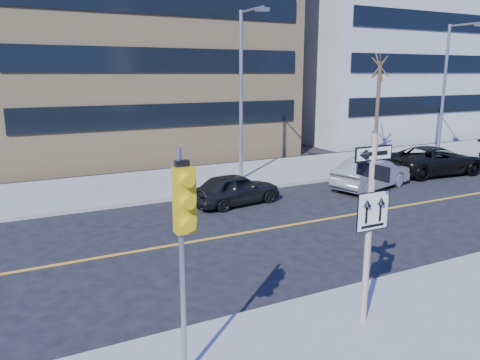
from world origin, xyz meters
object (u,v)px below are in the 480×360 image
parked_car_a (236,189)px  streetlight_b (448,82)px  sign_pole (370,218)px  traffic_signal (184,219)px  streetlight_a (243,85)px  parked_car_c (435,160)px  street_tree_west (380,69)px  parked_car_b (372,173)px

parked_car_a → streetlight_b: 16.98m
sign_pole → traffic_signal: bearing=-177.9°
streetlight_a → streetlight_b: same height
parked_car_c → street_tree_west: size_ratio=0.85×
sign_pole → street_tree_west: (13.00, 13.81, 3.09)m
traffic_signal → streetlight_b: 25.83m
parked_car_b → parked_car_c: (5.29, 0.95, 0.02)m
parked_car_c → street_tree_west: bearing=21.7°
streetlight_b → sign_pole: bearing=-143.6°
streetlight_b → parked_car_c: bearing=-143.6°
traffic_signal → parked_car_c: bearing=30.2°
streetlight_a → street_tree_west: bearing=3.5°
parked_car_b → street_tree_west: bearing=-59.1°
parked_car_c → streetlight_b: streetlight_b is taller
parked_car_b → streetlight_b: size_ratio=0.55×
sign_pole → street_tree_west: size_ratio=0.64×
sign_pole → parked_car_b: bearing=47.0°
traffic_signal → parked_car_c: traffic_signal is taller
traffic_signal → sign_pole: bearing=2.1°
traffic_signal → parked_car_b: (12.74, 9.54, -2.30)m
parked_car_a → street_tree_west: 12.77m
parked_car_a → parked_car_c: 12.16m
parked_car_b → parked_car_a: bearing=70.9°
parked_car_b → streetlight_b: bearing=-82.4°
sign_pole → parked_car_a: (1.88, 9.86, -1.78)m
traffic_signal → parked_car_a: size_ratio=1.04×
traffic_signal → parked_car_a: bearing=59.6°
parked_car_b → street_tree_west: 7.79m
parked_car_b → parked_car_c: size_ratio=0.82×
streetlight_a → street_tree_west: 9.05m
traffic_signal → streetlight_b: size_ratio=0.50×
sign_pole → parked_car_b: 12.94m
sign_pole → streetlight_a: (4.00, 13.27, 2.32)m
traffic_signal → parked_car_c: 20.98m
traffic_signal → parked_car_b: traffic_signal is taller
street_tree_west → parked_car_c: bearing=-73.5°
parked_car_b → street_tree_west: street_tree_west is taller
parked_car_c → parked_car_b: bearing=105.4°
parked_car_a → parked_car_c: size_ratio=0.71×
traffic_signal → parked_car_a: (5.88, 10.01, -2.38)m
parked_car_c → sign_pole: bearing=131.6°
sign_pole → traffic_signal: 4.05m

